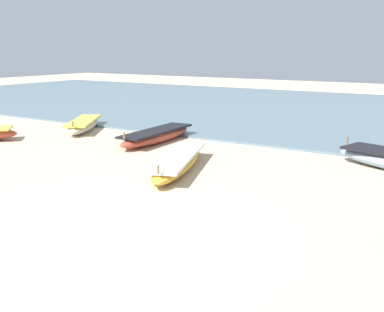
% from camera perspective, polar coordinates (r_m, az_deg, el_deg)
% --- Properties ---
extents(ground, '(80.00, 80.00, 0.00)m').
position_cam_1_polar(ground, '(8.82, -10.19, -8.54)').
color(ground, beige).
extents(sea_water, '(60.00, 20.00, 0.08)m').
position_cam_1_polar(sea_water, '(24.98, 19.19, 4.97)').
color(sea_water, slate).
rests_on(sea_water, ground).
extents(fishing_boat_3, '(1.10, 3.97, 0.63)m').
position_cam_1_polar(fishing_boat_3, '(16.36, -4.34, 2.49)').
color(fishing_boat_3, '#B74733').
rests_on(fishing_boat_3, ground).
extents(fishing_boat_5, '(2.63, 3.49, 0.62)m').
position_cam_1_polar(fishing_boat_5, '(19.21, -13.01, 3.73)').
color(fishing_boat_5, beige).
rests_on(fishing_boat_5, ground).
extents(fishing_boat_6, '(2.27, 4.25, 0.60)m').
position_cam_1_polar(fishing_boat_6, '(12.61, -1.72, -0.70)').
color(fishing_boat_6, gold).
rests_on(fishing_boat_6, ground).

